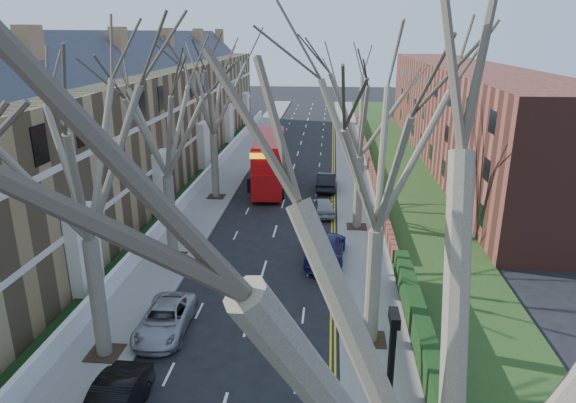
# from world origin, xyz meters

# --- Properties ---
(pavement_left) EXTENTS (3.00, 102.00, 0.12)m
(pavement_left) POSITION_xyz_m (-6.00, 39.00, 0.06)
(pavement_left) COLOR slate
(pavement_left) RESTS_ON ground
(pavement_right) EXTENTS (3.00, 102.00, 0.12)m
(pavement_right) POSITION_xyz_m (6.00, 39.00, 0.06)
(pavement_right) COLOR slate
(pavement_right) RESTS_ON ground
(terrace_left) EXTENTS (9.70, 78.00, 13.60)m
(terrace_left) POSITION_xyz_m (-13.65, 31.00, 5.53)
(terrace_left) COLOR olive
(terrace_left) RESTS_ON ground
(flats_right) EXTENTS (13.97, 54.00, 10.00)m
(flats_right) POSITION_xyz_m (17.46, 43.00, 4.98)
(flats_right) COLOR brown
(flats_right) RESTS_ON ground
(front_wall_left) EXTENTS (0.30, 78.00, 1.00)m
(front_wall_left) POSITION_xyz_m (-7.65, 31.00, 0.62)
(front_wall_left) COLOR white
(front_wall_left) RESTS_ON ground
(grass_verge_right) EXTENTS (6.00, 102.00, 0.06)m
(grass_verge_right) POSITION_xyz_m (10.50, 39.00, 0.15)
(grass_verge_right) COLOR #243E16
(grass_verge_right) RESTS_ON ground
(tree_left_mid) EXTENTS (10.50, 10.50, 14.71)m
(tree_left_mid) POSITION_xyz_m (-5.70, 6.00, 9.56)
(tree_left_mid) COLOR brown
(tree_left_mid) RESTS_ON ground
(tree_left_far) EXTENTS (10.15, 10.15, 14.22)m
(tree_left_far) POSITION_xyz_m (-5.70, 16.00, 9.24)
(tree_left_far) COLOR brown
(tree_left_far) RESTS_ON ground
(tree_left_dist) EXTENTS (10.50, 10.50, 14.71)m
(tree_left_dist) POSITION_xyz_m (-5.70, 28.00, 9.56)
(tree_left_dist) COLOR brown
(tree_left_dist) RESTS_ON ground
(tree_right_near) EXTENTS (10.85, 10.85, 15.20)m
(tree_right_near) POSITION_xyz_m (5.70, -6.00, 9.86)
(tree_right_near) COLOR brown
(tree_right_near) RESTS_ON ground
(tree_right_mid) EXTENTS (10.50, 10.50, 14.71)m
(tree_right_mid) POSITION_xyz_m (5.70, 8.00, 9.56)
(tree_right_mid) COLOR brown
(tree_right_mid) RESTS_ON ground
(tree_right_far) EXTENTS (10.15, 10.15, 14.22)m
(tree_right_far) POSITION_xyz_m (5.70, 22.00, 9.24)
(tree_right_far) COLOR brown
(tree_right_far) RESTS_ON ground
(double_decker_bus) EXTENTS (3.32, 10.88, 4.50)m
(double_decker_bus) POSITION_xyz_m (-1.66, 31.56, 2.21)
(double_decker_bus) COLOR #B30C0D
(double_decker_bus) RESTS_ON ground
(car_left_far) EXTENTS (2.22, 4.65, 1.28)m
(car_left_far) POSITION_xyz_m (-3.67, 8.04, 0.64)
(car_left_far) COLOR #95959A
(car_left_far) RESTS_ON ground
(car_right_near) EXTENTS (2.63, 5.64, 1.59)m
(car_right_near) POSITION_xyz_m (3.58, 16.53, 0.80)
(car_right_near) COLOR navy
(car_right_near) RESTS_ON ground
(car_right_mid) EXTENTS (1.96, 3.96, 1.30)m
(car_right_mid) POSITION_xyz_m (3.28, 24.76, 0.65)
(car_right_mid) COLOR #95989D
(car_right_mid) RESTS_ON ground
(car_right_far) EXTENTS (1.77, 4.68, 1.53)m
(car_right_far) POSITION_xyz_m (3.44, 31.29, 0.76)
(car_right_far) COLOR black
(car_right_far) RESTS_ON ground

